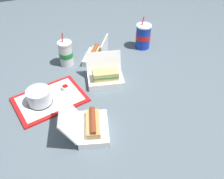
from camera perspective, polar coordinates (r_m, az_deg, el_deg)
ground_plane at (r=1.42m, az=-2.35°, el=-0.83°), size 3.20×3.20×0.00m
food_tray at (r=1.41m, az=-14.01°, el=-2.23°), size 0.42×0.34×0.01m
cake_container at (r=1.37m, az=-16.29°, el=-1.64°), size 0.13×0.13×0.08m
ketchup_cup at (r=1.44m, az=-10.61°, el=0.43°), size 0.04×0.04×0.02m
napkin_stack at (r=1.45m, az=-14.26°, el=-0.42°), size 0.10×0.10×0.00m
plastic_fork at (r=1.35m, az=-11.33°, el=-3.42°), size 0.11×0.05×0.00m
clamshell_hotdog_corner at (r=1.66m, az=-3.76°, el=7.79°), size 0.21×0.22×0.16m
clamshell_sandwich_center at (r=1.46m, az=-1.52°, el=2.95°), size 0.24×0.21×0.16m
clamshell_hotdog_front at (r=1.20m, az=-4.99°, el=-8.33°), size 0.26×0.26×0.17m
soda_cup_back at (r=1.63m, az=-10.51°, el=8.12°), size 0.09×0.09×0.22m
soda_cup_front at (r=1.79m, az=7.13°, el=11.98°), size 0.11×0.11×0.23m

